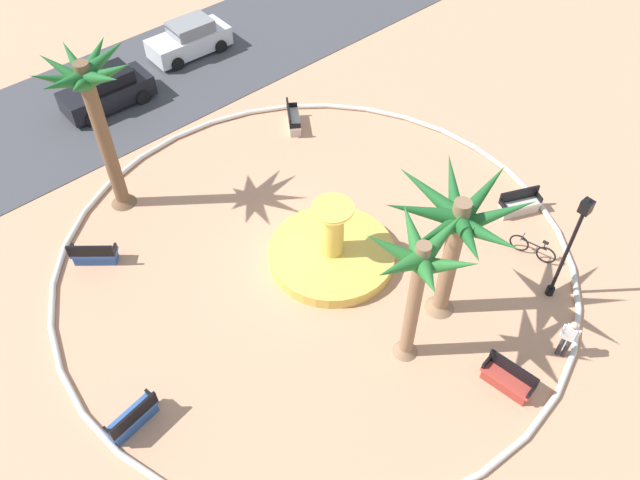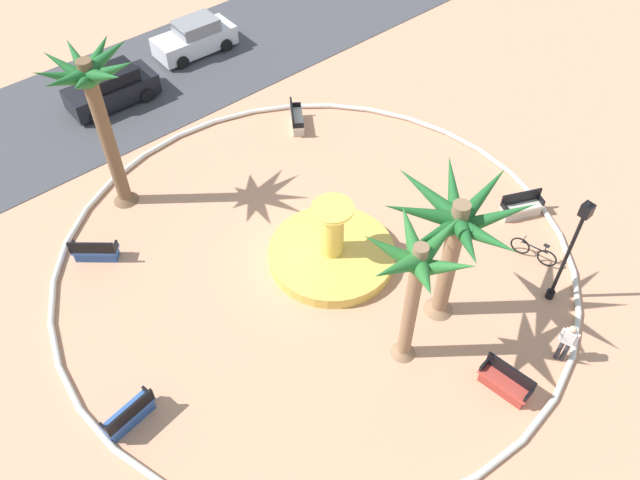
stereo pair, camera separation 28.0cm
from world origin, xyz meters
TOP-DOWN VIEW (x-y plane):
  - ground_plane at (0.00, 0.00)m, footprint 80.00×80.00m
  - plaza_curb at (0.00, 0.00)m, footprint 18.30×18.30m
  - street_asphalt at (0.00, 13.55)m, footprint 48.00×8.00m
  - fountain at (0.47, -0.36)m, footprint 4.48×4.48m
  - palm_tree_near_fountain at (-0.45, -4.75)m, footprint 3.40×3.20m
  - palm_tree_by_curb at (-3.60, 7.08)m, footprint 3.49×3.46m
  - palm_tree_mid_plaza at (1.65, -4.35)m, footprint 4.50×4.54m
  - bench_east at (4.34, 6.34)m, footprint 1.32×1.60m
  - bench_west at (-8.06, -1.26)m, footprint 1.66×0.74m
  - bench_north at (-5.85, 5.08)m, footprint 1.53×1.43m
  - bench_southeast at (0.94, -7.63)m, footprint 0.69×1.65m
  - bench_southwest at (7.32, -3.36)m, footprint 1.66×1.13m
  - lamppost at (4.92, -6.45)m, footprint 0.32×0.32m
  - bicycle_red_frame at (5.86, -5.01)m, footprint 0.55×1.69m
  - person_cyclist_helmet at (3.12, -8.09)m, footprint 0.30×0.51m
  - parked_car_leftmost at (-0.79, 13.08)m, footprint 4.04×2.00m
  - parked_car_second at (4.38, 14.27)m, footprint 4.06×2.03m

SIDE VIEW (x-z plane):
  - ground_plane at x=0.00m, z-range 0.00..0.00m
  - street_asphalt at x=0.00m, z-range 0.00..0.03m
  - plaza_curb at x=0.00m, z-range 0.00..0.20m
  - bench_east at x=4.34m, z-range -0.15..0.85m
  - bench_west at x=-8.06m, z-range -0.15..0.85m
  - bench_north at x=-5.85m, z-range -0.15..0.85m
  - bench_southeast at x=0.94m, z-range -0.15..0.85m
  - bench_southwest at x=7.32m, z-range -0.15..0.85m
  - fountain at x=0.47m, z-range -0.93..1.63m
  - bicycle_red_frame at x=5.86m, z-range -0.09..0.86m
  - parked_car_leftmost at x=-0.79m, z-range -0.05..1.61m
  - parked_car_second at x=4.38m, z-range -0.05..1.61m
  - person_cyclist_helmet at x=3.12m, z-range 0.10..1.81m
  - lamppost at x=4.92m, z-range 0.38..4.90m
  - palm_tree_mid_plaza at x=1.65m, z-range 1.29..6.45m
  - palm_tree_near_fountain at x=-0.45m, z-range 1.28..6.56m
  - palm_tree_by_curb at x=-3.60m, z-range 1.60..8.01m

